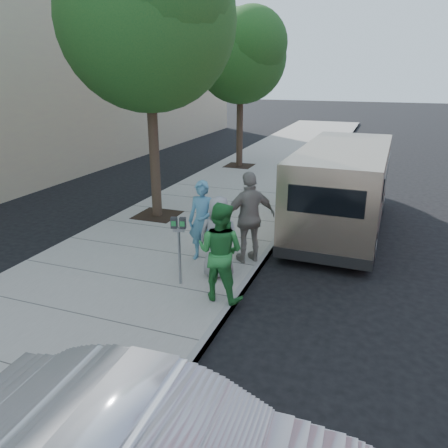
% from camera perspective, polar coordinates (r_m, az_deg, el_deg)
% --- Properties ---
extents(ground, '(120.00, 120.00, 0.00)m').
position_cam_1_polar(ground, '(10.09, -3.66, -5.04)').
color(ground, black).
rests_on(ground, ground).
extents(sidewalk, '(5.00, 60.00, 0.15)m').
position_cam_1_polar(sidewalk, '(10.48, -8.68, -3.83)').
color(sidewalk, gray).
rests_on(sidewalk, ground).
extents(curb_face, '(0.12, 60.00, 0.16)m').
position_cam_1_polar(curb_face, '(9.61, 4.25, -5.86)').
color(curb_face, gray).
rests_on(curb_face, ground).
extents(tree_near, '(4.62, 4.60, 7.53)m').
position_cam_1_polar(tree_near, '(12.44, -9.84, 25.49)').
color(tree_near, black).
rests_on(tree_near, sidewalk).
extents(tree_far, '(3.92, 3.80, 6.49)m').
position_cam_1_polar(tree_far, '(19.36, 2.32, 21.47)').
color(tree_far, black).
rests_on(tree_far, sidewalk).
extents(parking_meter, '(0.30, 0.17, 1.39)m').
position_cam_1_polar(parking_meter, '(8.43, -5.92, -1.62)').
color(parking_meter, gray).
rests_on(parking_meter, sidewalk).
extents(van, '(2.23, 6.31, 2.32)m').
position_cam_1_polar(van, '(12.15, 15.21, 4.70)').
color(van, '#C5AB8D').
rests_on(van, ground).
extents(person_officer, '(0.66, 0.44, 1.80)m').
position_cam_1_polar(person_officer, '(9.57, -2.82, 0.37)').
color(person_officer, teal).
rests_on(person_officer, sidewalk).
extents(person_green_shirt, '(0.96, 0.78, 1.85)m').
position_cam_1_polar(person_green_shirt, '(7.90, -0.49, -3.63)').
color(person_green_shirt, '#2A833A').
rests_on(person_green_shirt, sidewalk).
extents(person_gray_shirt, '(0.91, 0.68, 1.69)m').
position_cam_1_polar(person_gray_shirt, '(8.78, -0.69, -1.75)').
color(person_gray_shirt, gray).
rests_on(person_gray_shirt, sidewalk).
extents(person_striped_polo, '(1.22, 1.15, 2.02)m').
position_cam_1_polar(person_striped_polo, '(9.46, 3.39, 0.84)').
color(person_striped_polo, gray).
rests_on(person_striped_polo, sidewalk).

